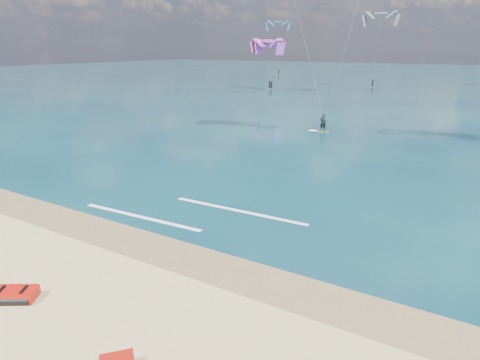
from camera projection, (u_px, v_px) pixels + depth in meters
name	position (u px, v px, depth m)	size (l,w,h in m)	color
ground	(368.00, 118.00, 48.29)	(320.00, 320.00, 0.00)	tan
wet_sand_strip	(127.00, 238.00, 18.14)	(320.00, 2.40, 0.01)	brown
sea	(443.00, 81.00, 100.43)	(320.00, 200.00, 0.04)	#0A2739
kitesurfer_main	(325.00, 34.00, 34.39)	(9.35, 8.92, 17.17)	gold
shoreline_foam	(192.00, 214.00, 20.72)	(10.64, 3.66, 0.01)	white
distant_kites	(381.00, 58.00, 82.09)	(84.15, 41.09, 13.86)	gray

